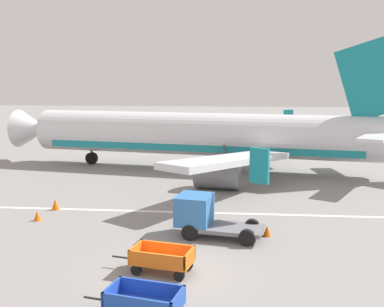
# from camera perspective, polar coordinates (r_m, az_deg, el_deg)

# --- Properties ---
(ground_plane) EXTENTS (220.00, 220.00, 0.00)m
(ground_plane) POSITION_cam_1_polar(r_m,az_deg,el_deg) (20.09, -2.54, -14.33)
(ground_plane) COLOR gray
(apron_stripe) EXTENTS (120.00, 0.36, 0.01)m
(apron_stripe) POSITION_cam_1_polar(r_m,az_deg,el_deg) (28.16, -0.16, -7.26)
(apron_stripe) COLOR silver
(apron_stripe) RESTS_ON ground
(airplane) EXTENTS (37.58, 30.32, 11.34)m
(airplane) POSITION_cam_1_polar(r_m,az_deg,el_deg) (40.24, 2.49, 2.22)
(airplane) COLOR silver
(airplane) RESTS_ON ground
(baggage_cart_nearest) EXTENTS (3.63, 1.90, 1.07)m
(baggage_cart_nearest) POSITION_cam_1_polar(r_m,az_deg,el_deg) (16.45, -5.93, -17.70)
(baggage_cart_nearest) COLOR #234CB2
(baggage_cart_nearest) RESTS_ON ground
(baggage_cart_second_in_row) EXTENTS (3.63, 1.89, 1.07)m
(baggage_cart_second_in_row) POSITION_cam_1_polar(r_m,az_deg,el_deg) (19.82, -3.72, -12.78)
(baggage_cart_second_in_row) COLOR orange
(baggage_cart_second_in_row) RESTS_ON ground
(service_truck_beside_carts) EXTENTS (4.65, 2.67, 2.10)m
(service_truck_beside_carts) POSITION_cam_1_polar(r_m,az_deg,el_deg) (23.95, 1.42, -7.54)
(service_truck_beside_carts) COLOR slate
(service_truck_beside_carts) RESTS_ON ground
(traffic_cone_near_plane) EXTENTS (0.50, 0.50, 0.66)m
(traffic_cone_near_plane) POSITION_cam_1_polar(r_m,az_deg,el_deg) (29.91, -16.44, -6.01)
(traffic_cone_near_plane) COLOR orange
(traffic_cone_near_plane) RESTS_ON ground
(traffic_cone_mid_apron) EXTENTS (0.42, 0.42, 0.56)m
(traffic_cone_mid_apron) POSITION_cam_1_polar(r_m,az_deg,el_deg) (24.41, 9.22, -9.36)
(traffic_cone_mid_apron) COLOR orange
(traffic_cone_mid_apron) RESTS_ON ground
(traffic_cone_by_carts) EXTENTS (0.43, 0.43, 0.57)m
(traffic_cone_by_carts) POSITION_cam_1_polar(r_m,az_deg,el_deg) (28.01, -18.49, -7.25)
(traffic_cone_by_carts) COLOR orange
(traffic_cone_by_carts) RESTS_ON ground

